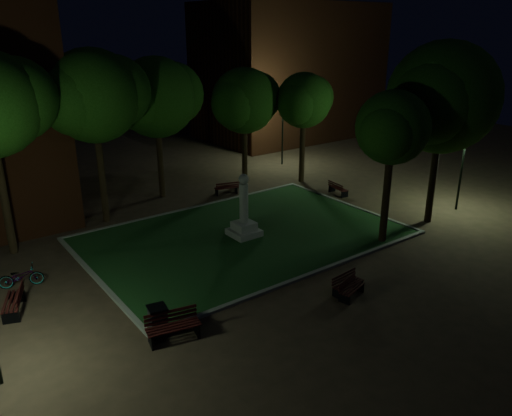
{
  "coord_description": "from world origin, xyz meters",
  "views": [
    {
      "loc": [
        -13.34,
        -16.91,
        9.97
      ],
      "look_at": [
        0.0,
        1.0,
        1.82
      ],
      "focal_mm": 35.0,
      "sensor_mm": 36.0,
      "label": 1
    }
  ],
  "objects_px": {
    "monument": "(244,219)",
    "bench_near_left": "(347,284)",
    "bench_near_right": "(351,288)",
    "bench_far_side": "(227,188)",
    "bench_west_near": "(173,327)",
    "bench_right_side": "(338,189)",
    "bicycle": "(21,276)",
    "trash_bin": "(158,320)",
    "bench_left_side": "(15,302)"
  },
  "relations": [
    {
      "from": "bench_near_left",
      "to": "bicycle",
      "type": "height_order",
      "value": "bicycle"
    },
    {
      "from": "bench_near_left",
      "to": "bicycle",
      "type": "distance_m",
      "value": 13.14
    },
    {
      "from": "bicycle",
      "to": "monument",
      "type": "bearing_deg",
      "value": -79.4
    },
    {
      "from": "bench_right_side",
      "to": "bench_near_left",
      "type": "bearing_deg",
      "value": 144.43
    },
    {
      "from": "bench_far_side",
      "to": "monument",
      "type": "bearing_deg",
      "value": 80.23
    },
    {
      "from": "bench_west_near",
      "to": "bench_right_side",
      "type": "height_order",
      "value": "bench_west_near"
    },
    {
      "from": "bench_west_near",
      "to": "bicycle",
      "type": "relative_size",
      "value": 1.1
    },
    {
      "from": "bench_far_side",
      "to": "trash_bin",
      "type": "bearing_deg",
      "value": 64.12
    },
    {
      "from": "monument",
      "to": "bench_near_left",
      "type": "bearing_deg",
      "value": -89.8
    },
    {
      "from": "bench_far_side",
      "to": "bench_near_right",
      "type": "bearing_deg",
      "value": 93.35
    },
    {
      "from": "bench_right_side",
      "to": "monument",
      "type": "bearing_deg",
      "value": 110.83
    },
    {
      "from": "trash_bin",
      "to": "bench_left_side",
      "type": "bearing_deg",
      "value": 129.2
    },
    {
      "from": "bench_near_right",
      "to": "monument",
      "type": "bearing_deg",
      "value": 72.98
    },
    {
      "from": "bench_left_side",
      "to": "bench_near_left",
      "type": "bearing_deg",
      "value": 80.27
    },
    {
      "from": "trash_bin",
      "to": "monument",
      "type": "bearing_deg",
      "value": 35.32
    },
    {
      "from": "bench_near_left",
      "to": "bench_west_near",
      "type": "bearing_deg",
      "value": 164.32
    },
    {
      "from": "bench_west_near",
      "to": "trash_bin",
      "type": "xyz_separation_m",
      "value": [
        -0.27,
        0.56,
        0.07
      ]
    },
    {
      "from": "bench_left_side",
      "to": "bench_far_side",
      "type": "bearing_deg",
      "value": 136.61
    },
    {
      "from": "bicycle",
      "to": "bench_right_side",
      "type": "bearing_deg",
      "value": -70.48
    },
    {
      "from": "monument",
      "to": "trash_bin",
      "type": "distance_m",
      "value": 8.91
    },
    {
      "from": "monument",
      "to": "bench_right_side",
      "type": "height_order",
      "value": "monument"
    },
    {
      "from": "bench_west_near",
      "to": "trash_bin",
      "type": "bearing_deg",
      "value": 127.73
    },
    {
      "from": "bench_left_side",
      "to": "bicycle",
      "type": "height_order",
      "value": "bench_left_side"
    },
    {
      "from": "trash_bin",
      "to": "bench_near_left",
      "type": "bearing_deg",
      "value": -14.32
    },
    {
      "from": "bicycle",
      "to": "bench_near_left",
      "type": "bearing_deg",
      "value": -111.37
    },
    {
      "from": "bench_west_near",
      "to": "bench_far_side",
      "type": "distance_m",
      "value": 15.55
    },
    {
      "from": "monument",
      "to": "bench_far_side",
      "type": "relative_size",
      "value": 2.05
    },
    {
      "from": "monument",
      "to": "bench_near_right",
      "type": "xyz_separation_m",
      "value": [
        -0.1,
        -7.33,
        -0.6
      ]
    },
    {
      "from": "bench_near_left",
      "to": "bicycle",
      "type": "xyz_separation_m",
      "value": [
        -10.25,
        8.22,
        0.08
      ]
    },
    {
      "from": "bench_near_right",
      "to": "bench_right_side",
      "type": "distance_m",
      "value": 12.69
    },
    {
      "from": "bench_far_side",
      "to": "trash_bin",
      "type": "height_order",
      "value": "trash_bin"
    },
    {
      "from": "monument",
      "to": "bench_left_side",
      "type": "height_order",
      "value": "monument"
    },
    {
      "from": "monument",
      "to": "bicycle",
      "type": "height_order",
      "value": "monument"
    },
    {
      "from": "bench_west_near",
      "to": "bench_far_side",
      "type": "xyz_separation_m",
      "value": [
        10.03,
        11.88,
        -0.09
      ]
    },
    {
      "from": "monument",
      "to": "bench_right_side",
      "type": "bearing_deg",
      "value": 12.61
    },
    {
      "from": "bench_near_right",
      "to": "bench_west_near",
      "type": "xyz_separation_m",
      "value": [
        -6.89,
        1.62,
        0.12
      ]
    },
    {
      "from": "bench_west_near",
      "to": "trash_bin",
      "type": "relative_size",
      "value": 1.8
    },
    {
      "from": "bench_far_side",
      "to": "bench_right_side",
      "type": "bearing_deg",
      "value": 158.97
    },
    {
      "from": "bench_west_near",
      "to": "bicycle",
      "type": "xyz_separation_m",
      "value": [
        -3.23,
        6.93,
        -0.02
      ]
    },
    {
      "from": "trash_bin",
      "to": "bench_far_side",
      "type": "bearing_deg",
      "value": 47.69
    },
    {
      "from": "monument",
      "to": "bench_west_near",
      "type": "bearing_deg",
      "value": -140.77
    },
    {
      "from": "bench_west_near",
      "to": "trash_bin",
      "type": "distance_m",
      "value": 0.63
    },
    {
      "from": "monument",
      "to": "bicycle",
      "type": "xyz_separation_m",
      "value": [
        -10.22,
        1.22,
        -0.5
      ]
    },
    {
      "from": "bench_left_side",
      "to": "bench_right_side",
      "type": "height_order",
      "value": "bench_left_side"
    },
    {
      "from": "bench_far_side",
      "to": "bicycle",
      "type": "distance_m",
      "value": 14.16
    },
    {
      "from": "bench_near_left",
      "to": "bench_right_side",
      "type": "xyz_separation_m",
      "value": [
        8.56,
        8.93,
        0.01
      ]
    },
    {
      "from": "monument",
      "to": "bench_left_side",
      "type": "relative_size",
      "value": 1.76
    },
    {
      "from": "bench_near_right",
      "to": "bicycle",
      "type": "xyz_separation_m",
      "value": [
        -10.12,
        8.55,
        0.1
      ]
    },
    {
      "from": "bench_left_side",
      "to": "bench_far_side",
      "type": "height_order",
      "value": "bench_left_side"
    },
    {
      "from": "bench_left_side",
      "to": "bench_right_side",
      "type": "xyz_separation_m",
      "value": [
        19.45,
        2.65,
        -0.06
      ]
    }
  ]
}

